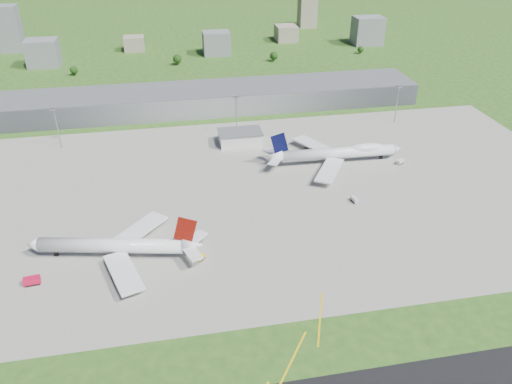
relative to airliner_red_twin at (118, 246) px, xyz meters
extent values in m
plane|color=#2A531A|center=(59.60, 153.53, -5.55)|extent=(1400.00, 1400.00, 0.00)
cube|color=gray|center=(69.60, 43.53, -5.51)|extent=(360.00, 190.00, 0.08)
cube|color=gray|center=(59.60, 168.53, 1.95)|extent=(300.00, 42.00, 15.00)
cube|color=silver|center=(69.60, 103.53, -1.55)|extent=(26.00, 16.00, 8.00)
cylinder|color=gray|center=(-40.40, 118.53, 6.95)|extent=(0.70, 0.70, 25.00)
cube|color=gray|center=(-40.40, 118.53, 19.75)|extent=(3.50, 2.00, 1.20)
cylinder|color=gray|center=(69.60, 118.53, 6.95)|extent=(0.70, 0.70, 25.00)
cube|color=gray|center=(69.60, 118.53, 19.75)|extent=(3.50, 2.00, 1.20)
cylinder|color=gray|center=(179.60, 118.53, 6.95)|extent=(0.70, 0.70, 25.00)
cube|color=gray|center=(179.60, 118.53, 19.75)|extent=(3.50, 2.00, 1.20)
cylinder|color=white|center=(-2.83, 0.59, 0.31)|extent=(61.82, 18.90, 6.40)
cone|color=white|center=(-35.70, 7.45, 0.31)|extent=(6.52, 7.35, 6.40)
cone|color=white|center=(31.60, -6.60, 1.17)|extent=(9.65, 8.00, 6.40)
cube|color=maroon|center=(-4.92, 1.03, -1.67)|extent=(50.16, 12.93, 1.39)
cube|color=white|center=(2.93, -16.14, -1.60)|extent=(17.77, 29.32, 0.96)
cube|color=white|center=(9.14, 13.62, -1.60)|extent=(25.62, 27.05, 0.96)
cube|color=maroon|center=(28.99, -6.05, 8.84)|extent=(10.50, 2.69, 12.88)
cylinder|color=#38383D|center=(1.21, -11.68, -3.63)|extent=(6.44, 4.54, 3.41)
cylinder|color=#38383D|center=(5.78, 10.23, -3.63)|extent=(6.44, 4.54, 3.41)
cube|color=black|center=(2.45, -5.41, -4.22)|extent=(1.93, 1.60, 2.66)
cube|color=black|center=(4.41, 3.98, -4.22)|extent=(1.93, 1.60, 2.66)
cube|color=black|center=(-26.83, 5.60, -4.22)|extent=(1.93, 1.60, 2.66)
cylinder|color=white|center=(121.45, 68.06, 0.35)|extent=(66.62, 8.74, 6.64)
cone|color=white|center=(157.34, 66.93, 0.35)|extent=(5.57, 6.81, 6.64)
cone|color=white|center=(83.96, 69.24, 1.20)|extent=(8.78, 6.91, 6.64)
cube|color=#1D2EA0|center=(123.60, 67.99, -1.71)|extent=(54.54, 4.44, 1.39)
ellipsoid|color=white|center=(138.72, 67.52, 2.34)|extent=(21.46, 7.31, 5.98)
cube|color=white|center=(112.35, 84.63, -1.58)|extent=(22.63, 30.91, 0.96)
cube|color=white|center=(111.33, 52.10, -1.58)|extent=(23.96, 30.49, 0.96)
cube|color=black|center=(86.64, 69.16, 9.03)|extent=(10.69, 0.87, 12.95)
cylinder|color=#38383D|center=(116.19, 77.88, -3.62)|extent=(6.00, 3.61, 3.43)
cylinder|color=#38383D|center=(110.35, 88.79, -3.62)|extent=(6.00, 3.61, 3.43)
cylinder|color=#38383D|center=(115.58, 58.60, -3.62)|extent=(6.00, 3.61, 3.43)
cylinder|color=#38383D|center=(109.06, 48.08, -3.62)|extent=(6.00, 3.61, 3.43)
cube|color=black|center=(115.18, 73.09, -4.21)|extent=(1.75, 1.34, 2.68)
cube|color=black|center=(114.87, 63.44, -4.21)|extent=(1.75, 1.34, 2.68)
cube|color=black|center=(148.23, 67.22, -4.21)|extent=(1.75, 1.34, 2.68)
cube|color=red|center=(-33.25, -12.08, -3.60)|extent=(6.75, 3.50, 3.03)
cube|color=black|center=(-33.25, -12.08, -5.12)|extent=(5.80, 3.53, 0.70)
cube|color=yellow|center=(34.55, -8.61, -4.32)|extent=(4.39, 4.47, 1.60)
cube|color=black|center=(34.55, -8.61, -5.12)|extent=(4.06, 4.11, 0.70)
cube|color=silver|center=(115.74, 23.73, -4.04)|extent=(2.95, 5.19, 2.15)
cube|color=black|center=(115.74, 23.73, -5.12)|extent=(2.93, 4.48, 0.70)
cube|color=silver|center=(156.87, 59.30, -3.99)|extent=(5.53, 4.85, 2.26)
cube|color=black|center=(156.87, 59.30, -5.12)|extent=(4.97, 4.51, 0.70)
cube|color=slate|center=(-80.40, 303.53, 6.45)|extent=(28.00, 22.00, 24.00)
cube|color=gray|center=(-0.40, 343.53, 1.45)|extent=(20.00, 18.00, 14.00)
cube|color=slate|center=(79.60, 313.53, 5.45)|extent=(26.00, 20.00, 22.00)
cube|color=gray|center=(159.60, 353.53, 2.45)|extent=(22.00, 24.00, 16.00)
cube|color=slate|center=(239.60, 323.53, 8.45)|extent=(30.00, 22.00, 28.00)
cube|color=slate|center=(-120.40, 363.53, 16.45)|extent=(22.00, 20.00, 44.00)
cube|color=gray|center=(199.60, 413.53, 12.45)|extent=(20.00, 18.00, 36.00)
cylinder|color=#382314|center=(-50.40, 268.53, -4.05)|extent=(0.70, 0.70, 3.00)
sphere|color=black|center=(-50.40, 268.53, -0.67)|extent=(6.75, 6.75, 6.75)
cylinder|color=#382314|center=(39.60, 283.53, -3.75)|extent=(0.70, 0.70, 3.60)
sphere|color=black|center=(39.60, 283.53, 0.30)|extent=(8.10, 8.10, 8.10)
cylinder|color=#382314|center=(129.60, 278.53, -3.85)|extent=(0.70, 0.70, 3.40)
sphere|color=black|center=(129.60, 278.53, -0.02)|extent=(7.65, 7.65, 7.65)
cylinder|color=#382314|center=(219.60, 288.53, -4.15)|extent=(0.70, 0.70, 2.80)
sphere|color=black|center=(219.60, 288.53, -1.00)|extent=(6.30, 6.30, 6.30)
camera|label=1|loc=(26.51, -179.33, 128.27)|focal=35.00mm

